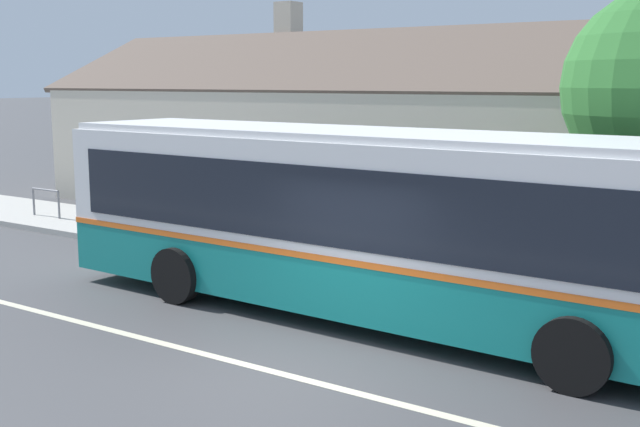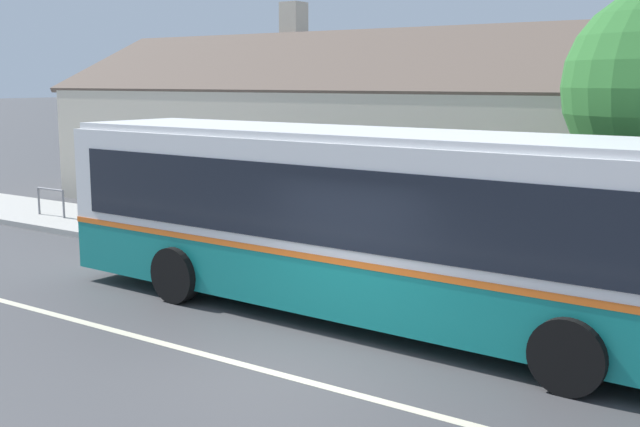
# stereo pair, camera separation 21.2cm
# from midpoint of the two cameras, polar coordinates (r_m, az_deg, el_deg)

# --- Properties ---
(ground_plane) EXTENTS (300.00, 300.00, 0.00)m
(ground_plane) POSITION_cam_midpoint_polar(r_m,az_deg,el_deg) (10.95, -2.29, -11.39)
(ground_plane) COLOR #424244
(sidewalk_far) EXTENTS (60.00, 3.00, 0.15)m
(sidewalk_far) POSITION_cam_midpoint_polar(r_m,az_deg,el_deg) (15.89, 11.03, -4.62)
(sidewalk_far) COLOR #ADAAA3
(sidewalk_far) RESTS_ON ground
(lane_divider_stripe) EXTENTS (60.00, 0.16, 0.01)m
(lane_divider_stripe) POSITION_cam_midpoint_polar(r_m,az_deg,el_deg) (10.95, -2.29, -11.37)
(lane_divider_stripe) COLOR beige
(lane_divider_stripe) RESTS_ON ground
(community_building) EXTENTS (27.68, 8.34, 6.44)m
(community_building) POSITION_cam_midpoint_polar(r_m,az_deg,el_deg) (22.90, 12.22, 4.28)
(community_building) COLOR beige
(community_building) RESTS_ON ground
(transit_bus) EXTENTS (12.21, 2.99, 3.10)m
(transit_bus) POSITION_cam_midpoint_polar(r_m,az_deg,el_deg) (13.02, 4.28, -0.42)
(transit_bus) COLOR #147F7A
(transit_bus) RESTS_ON ground
(bench_by_building) EXTENTS (1.73, 0.51, 0.94)m
(bench_by_building) POSITION_cam_midpoint_polar(r_m,az_deg,el_deg) (20.54, -11.49, -0.04)
(bench_by_building) COLOR #4C4C4C
(bench_by_building) RESTS_ON sidewalk_far
(bike_rack) EXTENTS (1.16, 0.06, 0.78)m
(bike_rack) POSITION_cam_midpoint_polar(r_m,az_deg,el_deg) (23.47, -18.36, 1.12)
(bike_rack) COLOR slate
(bike_rack) RESTS_ON sidewalk_far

